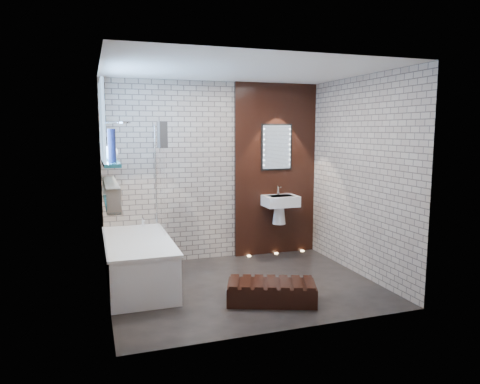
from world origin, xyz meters
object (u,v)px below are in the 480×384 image
object	(u,v)px
washbasin	(280,205)
walnut_step	(271,293)
bathtub	(138,262)
bath_screen	(160,178)
led_mirror	(277,147)

from	to	relation	value
washbasin	walnut_step	world-z (taller)	washbasin
bathtub	washbasin	world-z (taller)	washbasin
bath_screen	washbasin	xyz separation A→B (m)	(1.82, 0.18, -0.49)
bathtub	bath_screen	distance (m)	1.14
washbasin	walnut_step	size ratio (longest dim) A/B	0.60
washbasin	walnut_step	xyz separation A→B (m)	(-0.83, -1.67, -0.68)
washbasin	bath_screen	bearing A→B (deg)	-174.22
bath_screen	walnut_step	xyz separation A→B (m)	(0.99, -1.49, -1.17)
bath_screen	washbasin	bearing A→B (deg)	5.78
led_mirror	walnut_step	size ratio (longest dim) A/B	0.72
washbasin	led_mirror	bearing A→B (deg)	90.00
bath_screen	walnut_step	world-z (taller)	bath_screen
bathtub	bath_screen	size ratio (longest dim) A/B	1.24
bath_screen	washbasin	size ratio (longest dim) A/B	2.41
bathtub	bath_screen	xyz separation A→B (m)	(0.35, 0.44, 0.99)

